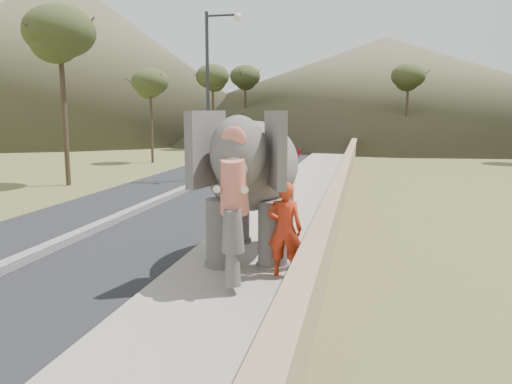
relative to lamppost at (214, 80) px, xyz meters
The scene contains 12 objects.
ground 17.17m from the lamppost, 73.44° to the right, with size 160.00×160.00×0.00m, color olive.
road 7.56m from the lamppost, 93.07° to the right, with size 7.00×120.00×0.03m, color black.
median 7.49m from the lamppost, 93.07° to the right, with size 0.35×120.00×0.22m, color black.
walkway 8.85m from the lamppost, 50.93° to the right, with size 3.00×120.00×0.15m, color #9E9687.
parapet 9.61m from the lamppost, 42.34° to the right, with size 0.30×120.00×1.10m, color tan.
lamppost is the anchor object (origin of this frame).
signboard 3.29m from the lamppost, 72.84° to the right, with size 0.60×0.08×2.40m.
hill_left 51.82m from the lamppost, 130.34° to the left, with size 60.00×60.00×22.00m, color brown.
hill_far 55.12m from the lamppost, 79.87° to the left, with size 80.00×80.00×14.00m, color brown.
elephant_and_man 13.65m from the lamppost, 69.25° to the right, with size 2.57×4.59×3.22m.
motorcyclist 14.49m from the lamppost, 83.30° to the left, with size 2.13×1.55×1.86m.
trees 15.63m from the lamppost, 61.13° to the left, with size 47.34×42.02×8.37m.
Camera 1 is at (2.43, -7.54, 3.42)m, focal length 35.00 mm.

